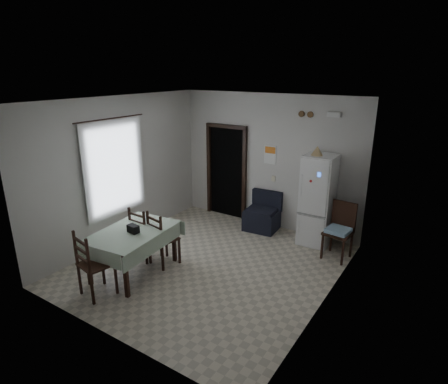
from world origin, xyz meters
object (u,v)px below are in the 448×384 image
Objects in this scene: dining_table at (134,252)px; dining_chair_far_right at (164,238)px; corner_chair at (338,232)px; dining_chair_near_head at (96,263)px; dining_chair_far_left at (146,232)px; navy_seat at (262,212)px; fridge at (317,200)px.

dining_table is 0.58m from dining_chair_far_right.
dining_chair_near_head reaches higher than corner_chair.
corner_chair is at bearing -132.41° from dining_chair_far_right.
corner_chair reaches higher than dining_chair_far_left.
navy_seat is at bearing -115.47° from dining_chair_far_left.
dining_chair_far_right is (-2.54, -1.90, -0.02)m from corner_chair.
fridge is 1.78× the size of dining_chair_far_right.
dining_table is 1.47× the size of dining_chair_far_left.
navy_seat is 0.78× the size of corner_chair.
fridge is 3.36m from dining_chair_far_left.
dining_chair_far_right is at bearing -131.93° from fridge.
dining_chair_far_left is at bearing -137.49° from fridge.
dining_chair_far_left is (-2.40, -2.32, -0.40)m from fridge.
dining_chair_near_head is (-0.22, -1.30, 0.03)m from dining_chair_far_right.
navy_seat is 3.00m from dining_table.
corner_chair is at bearing -37.24° from fridge.
dining_table is 1.47× the size of dining_chair_far_right.
corner_chair is at bearing -17.86° from navy_seat.
navy_seat is at bearing -97.48° from dining_chair_far_right.
fridge reaches higher than dining_chair_far_right.
dining_table is at bearing 76.53° from dining_chair_far_right.
corner_chair is (0.57, -0.41, -0.38)m from fridge.
fridge is at bearing 150.25° from corner_chair.
navy_seat is at bearing -94.30° from dining_chair_near_head.
dining_table is 1.38× the size of dining_chair_near_head.
dining_chair_far_left is at bearing 12.12° from dining_chair_far_right.
dining_chair_far_right is at bearing -137.19° from corner_chair.
dining_chair_far_right is (-0.76, -2.31, 0.10)m from navy_seat.
dining_chair_far_left reaches higher than dining_table.
dining_table is at bearing -78.00° from dining_chair_near_head.
dining_table is at bearing -129.41° from fridge.
dining_chair_far_left is at bearing -141.27° from corner_chair.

